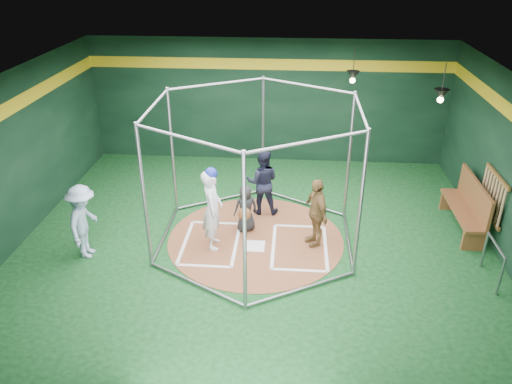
# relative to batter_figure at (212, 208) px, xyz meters

# --- Properties ---
(room_shell) EXTENTS (10.10, 9.10, 3.53)m
(room_shell) POSITION_rel_batter_figure_xyz_m (0.86, 0.34, 0.84)
(room_shell) COLOR #0C3514
(room_shell) RESTS_ON ground
(clay_disc) EXTENTS (3.80, 3.80, 0.01)m
(clay_disc) POSITION_rel_batter_figure_xyz_m (0.86, 0.33, -0.90)
(clay_disc) COLOR brown
(clay_disc) RESTS_ON ground
(home_plate) EXTENTS (0.43, 0.43, 0.01)m
(home_plate) POSITION_rel_batter_figure_xyz_m (0.86, 0.03, -0.89)
(home_plate) COLOR white
(home_plate) RESTS_ON clay_disc
(batter_box_left) EXTENTS (1.17, 1.77, 0.01)m
(batter_box_left) POSITION_rel_batter_figure_xyz_m (-0.09, 0.08, -0.89)
(batter_box_left) COLOR white
(batter_box_left) RESTS_ON clay_disc
(batter_box_right) EXTENTS (1.17, 1.77, 0.01)m
(batter_box_right) POSITION_rel_batter_figure_xyz_m (1.81, 0.08, -0.89)
(batter_box_right) COLOR white
(batter_box_right) RESTS_ON clay_disc
(batting_cage) EXTENTS (4.05, 4.67, 3.00)m
(batting_cage) POSITION_rel_batter_figure_xyz_m (0.86, 0.33, 0.59)
(batting_cage) COLOR gray
(batting_cage) RESTS_ON ground
(bat_rack) EXTENTS (0.07, 1.25, 0.98)m
(bat_rack) POSITION_rel_batter_figure_xyz_m (5.79, 0.73, 0.14)
(bat_rack) COLOR brown
(bat_rack) RESTS_ON room_shell
(pendant_lamp_near) EXTENTS (0.34, 0.34, 0.90)m
(pendant_lamp_near) POSITION_rel_batter_figure_xyz_m (3.06, 3.93, 1.83)
(pendant_lamp_near) COLOR black
(pendant_lamp_near) RESTS_ON room_shell
(pendant_lamp_far) EXTENTS (0.34, 0.34, 0.90)m
(pendant_lamp_far) POSITION_rel_batter_figure_xyz_m (4.86, 2.33, 1.83)
(pendant_lamp_far) COLOR black
(pendant_lamp_far) RESTS_ON room_shell
(batter_figure) EXTENTS (0.47, 0.67, 1.81)m
(batter_figure) POSITION_rel_batter_figure_xyz_m (0.00, 0.00, 0.00)
(batter_figure) COLOR silver
(batter_figure) RESTS_ON clay_disc
(visitor_leopard) EXTENTS (0.69, 0.95, 1.50)m
(visitor_leopard) POSITION_rel_batter_figure_xyz_m (2.13, 0.27, -0.15)
(visitor_leopard) COLOR #A47E46
(visitor_leopard) RESTS_ON clay_disc
(catcher_figure) EXTENTS (0.62, 0.64, 1.09)m
(catcher_figure) POSITION_rel_batter_figure_xyz_m (0.62, 0.68, -0.36)
(catcher_figure) COLOR black
(catcher_figure) RESTS_ON clay_disc
(umpire) EXTENTS (0.78, 0.61, 1.57)m
(umpire) POSITION_rel_batter_figure_xyz_m (0.92, 1.55, -0.11)
(umpire) COLOR black
(umpire) RESTS_ON clay_disc
(bystander_blue) EXTENTS (0.59, 1.02, 1.57)m
(bystander_blue) POSITION_rel_batter_figure_xyz_m (-2.52, -0.53, -0.12)
(bystander_blue) COLOR #94ACC4
(bystander_blue) RESTS_ON ground
(dugout_bench) EXTENTS (0.47, 2.01, 1.17)m
(dugout_bench) POSITION_rel_batter_figure_xyz_m (5.50, 1.16, -0.31)
(dugout_bench) COLOR brown
(dugout_bench) RESTS_ON ground
(steel_railing) EXTENTS (0.05, 0.94, 0.81)m
(steel_railing) POSITION_rel_batter_figure_xyz_m (5.41, -0.78, -0.37)
(steel_railing) COLOR gray
(steel_railing) RESTS_ON ground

